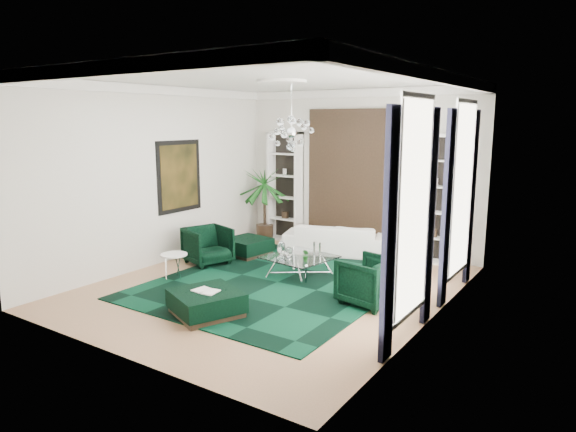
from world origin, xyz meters
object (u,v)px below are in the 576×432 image
Objects in this scene: coffee_table at (299,266)px; palm at (265,194)px; armchair_right at (369,281)px; sofa at (337,239)px; ottoman_front at (206,303)px; side_table at (174,267)px; armchair_left at (208,245)px; ottoman_side at (247,247)px.

palm reaches higher than coffee_table.
armchair_right is at bearing -20.40° from coffee_table.
ottoman_front is at bearing 72.52° from sofa.
side_table is 3.91m from palm.
armchair_right is 5.27m from palm.
palm is (-2.49, 2.24, 0.99)m from coffee_table.
side_table is at bearing -142.21° from coffee_table.
palm reaches higher than armchair_left.
armchair_right is 1.95m from coffee_table.
side_table is 0.22× the size of palm.
armchair_left reaches higher than ottoman_side.
ottoman_front is (1.74, -3.30, 0.00)m from ottoman_side.
palm reaches higher than armchair_right.
armchair_right is 3.95m from ottoman_side.
sofa is 1.00× the size of palm.
armchair_right reaches higher than ottoman_front.
ottoman_front is (0.09, -4.56, -0.15)m from sofa.
armchair_right is 0.99× the size of ottoman_side.
sofa is 2.08m from ottoman_side.
palm is (-2.27, 0.27, 0.85)m from sofa.
ottoman_front is at bearing -63.95° from palm.
palm reaches higher than ottoman_side.
ottoman_side and ottoman_front have the same top height.
sofa is at bearing 37.40° from ottoman_side.
ottoman_side is at bearing 18.76° from sofa.
armchair_left is 1.09m from ottoman_side.
side_table reaches higher than ottoman_side.
palm is (-2.36, 4.83, 1.00)m from ottoman_front.
armchair_left is 0.75× the size of coffee_table.
sofa is 3.90m from side_table.
coffee_table reaches higher than ottoman_front.
armchair_left is 1.23m from side_table.
sofa is 2.00× the size of coffee_table.
palm is at bearing 26.43° from armchair_left.
side_table is (-0.08, -2.23, 0.05)m from ottoman_side.
ottoman_side is at bearing 159.17° from coffee_table.
sofa is 4.57m from ottoman_front.
armchair_right is at bearing -34.10° from palm.
coffee_table is at bearing 87.13° from ottoman_front.
ottoman_side is at bearing -68.03° from palm.
sofa is 2.68× the size of armchair_right.
armchair_left reaches higher than ottoman_front.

